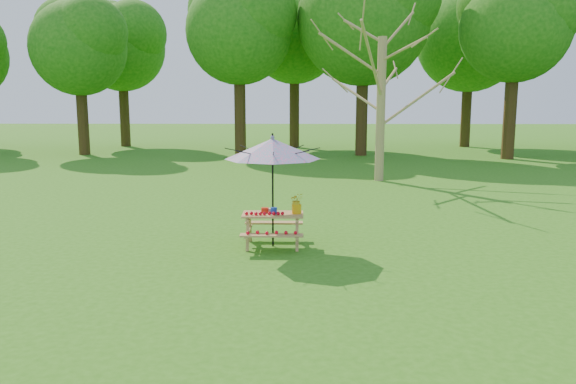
{
  "coord_description": "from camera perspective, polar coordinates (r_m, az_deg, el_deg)",
  "views": [
    {
      "loc": [
        0.18,
        -7.0,
        2.9
      ],
      "look_at": [
        0.0,
        3.86,
        1.1
      ],
      "focal_mm": 35.0,
      "sensor_mm": 36.0,
      "label": 1
    }
  ],
  "objects": [
    {
      "name": "picnic_table",
      "position": [
        11.17,
        -1.54,
        -3.92
      ],
      "size": [
        1.2,
        1.32,
        0.67
      ],
      "color": "#A9754C",
      "rests_on": "ground"
    },
    {
      "name": "tomatoes_row",
      "position": [
        10.92,
        -2.38,
        -2.19
      ],
      "size": [
        0.77,
        0.13,
        0.07
      ],
      "primitive_type": null,
      "color": "red",
      "rests_on": "picnic_table"
    },
    {
      "name": "patio_umbrella",
      "position": [
        10.91,
        -1.58,
        4.4
      ],
      "size": [
        1.98,
        1.98,
        2.25
      ],
      "color": "black",
      "rests_on": "ground"
    },
    {
      "name": "flower_bucket",
      "position": [
        11.04,
        0.88,
        -1.09
      ],
      "size": [
        0.3,
        0.28,
        0.41
      ],
      "color": "#EBA40C",
      "rests_on": "picnic_table"
    },
    {
      "name": "ground",
      "position": [
        7.58,
        -0.49,
        -13.1
      ],
      "size": [
        120.0,
        120.0,
        0.0
      ],
      "primitive_type": "plane",
      "color": "#2D6C14",
      "rests_on": "ground"
    },
    {
      "name": "produce_bins",
      "position": [
        11.12,
        -1.83,
        -1.88
      ],
      "size": [
        0.32,
        0.34,
        0.13
      ],
      "color": "red",
      "rests_on": "picnic_table"
    }
  ]
}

